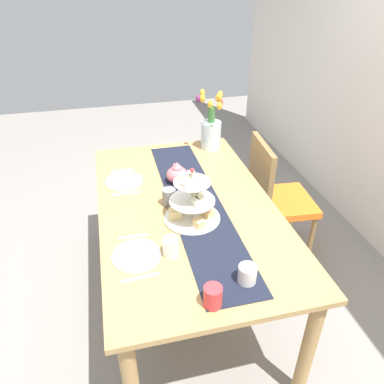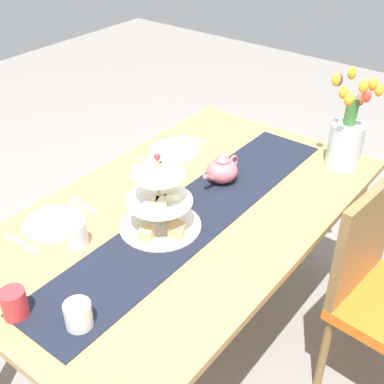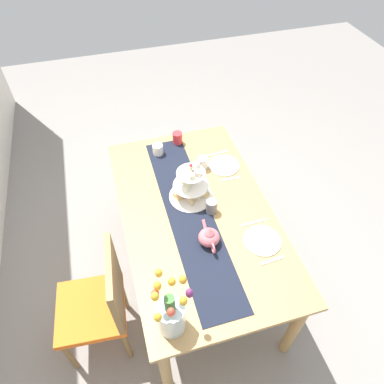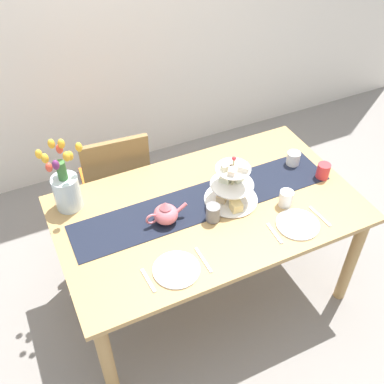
{
  "view_description": "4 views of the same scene",
  "coord_description": "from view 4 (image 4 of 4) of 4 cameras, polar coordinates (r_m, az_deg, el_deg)",
  "views": [
    {
      "loc": [
        1.68,
        -0.37,
        1.92
      ],
      "look_at": [
        -0.07,
        0.05,
        0.78
      ],
      "focal_mm": 34.48,
      "sensor_mm": 36.0,
      "label": 1
    },
    {
      "loc": [
        1.24,
        0.99,
        1.89
      ],
      "look_at": [
        -0.09,
        -0.03,
        0.77
      ],
      "focal_mm": 47.5,
      "sensor_mm": 36.0,
      "label": 2
    },
    {
      "loc": [
        -1.39,
        0.44,
        2.54
      ],
      "look_at": [
        0.08,
        0.01,
        0.86
      ],
      "focal_mm": 32.63,
      "sensor_mm": 36.0,
      "label": 3
    },
    {
      "loc": [
        -0.85,
        -1.59,
        2.51
      ],
      "look_at": [
        -0.08,
        0.05,
        0.86
      ],
      "focal_mm": 42.73,
      "sensor_mm": 36.0,
      "label": 4
    }
  ],
  "objects": [
    {
      "name": "dinner_plate_left",
      "position": [
        2.22,
        -1.96,
        -9.67
      ],
      "size": [
        0.23,
        0.23,
        0.01
      ],
      "primitive_type": "cylinder",
      "color": "white",
      "rests_on": "dining_table"
    },
    {
      "name": "ground_plane",
      "position": [
        3.09,
        1.74,
        -11.95
      ],
      "size": [
        8.0,
        8.0,
        0.0
      ],
      "primitive_type": "plane",
      "color": "gray"
    },
    {
      "name": "mug_orange",
      "position": [
        2.79,
        16.05,
        2.54
      ],
      "size": [
        0.08,
        0.08,
        0.09
      ],
      "primitive_type": "cylinder",
      "color": "red",
      "rests_on": "dining_table"
    },
    {
      "name": "mug_grey",
      "position": [
        2.42,
        2.63,
        -2.61
      ],
      "size": [
        0.08,
        0.08,
        0.09
      ],
      "primitive_type": "cylinder",
      "color": "slate",
      "rests_on": "table_runner"
    },
    {
      "name": "mug_white_text",
      "position": [
        2.55,
        11.64,
        -0.79
      ],
      "size": [
        0.08,
        0.08,
        0.09
      ],
      "primitive_type": "cylinder",
      "color": "white",
      "rests_on": "dining_table"
    },
    {
      "name": "dinner_plate_right",
      "position": [
        2.48,
        13.05,
        -3.96
      ],
      "size": [
        0.23,
        0.23,
        0.01
      ],
      "primitive_type": "cylinder",
      "color": "white",
      "rests_on": "dining_table"
    },
    {
      "name": "dining_table",
      "position": [
        2.59,
        2.03,
        -3.5
      ],
      "size": [
        1.66,
        0.97,
        0.75
      ],
      "color": "tan",
      "rests_on": "ground_plane"
    },
    {
      "name": "table_runner",
      "position": [
        2.55,
        1.56,
        -1.16
      ],
      "size": [
        1.51,
        0.29,
        0.0
      ],
      "primitive_type": "cube",
      "color": "black",
      "rests_on": "dining_table"
    },
    {
      "name": "knife_right",
      "position": [
        2.56,
        15.68,
        -2.94
      ],
      "size": [
        0.03,
        0.17,
        0.01
      ],
      "primitive_type": "cube",
      "rotation": [
        0.0,
        0.0,
        0.07
      ],
      "color": "silver",
      "rests_on": "dining_table"
    },
    {
      "name": "knife_left",
      "position": [
        2.26,
        1.43,
        -8.47
      ],
      "size": [
        0.02,
        0.17,
        0.01
      ],
      "primitive_type": "cube",
      "rotation": [
        0.0,
        0.0,
        0.02
      ],
      "color": "silver",
      "rests_on": "dining_table"
    },
    {
      "name": "teapot",
      "position": [
        2.4,
        -3.31,
        -2.72
      ],
      "size": [
        0.24,
        0.13,
        0.14
      ],
      "color": "#D66B75",
      "rests_on": "table_runner"
    },
    {
      "name": "tulip_vase",
      "position": [
        2.52,
        -15.51,
        0.7
      ],
      "size": [
        0.23,
        0.19,
        0.42
      ],
      "color": "silver",
      "rests_on": "dining_table"
    },
    {
      "name": "fork_right",
      "position": [
        2.42,
        10.25,
        -5.1
      ],
      "size": [
        0.02,
        0.15,
        0.01
      ],
      "primitive_type": "cube",
      "rotation": [
        0.0,
        0.0,
        -0.06
      ],
      "color": "silver",
      "rests_on": "dining_table"
    },
    {
      "name": "chair_left",
      "position": [
        3.1,
        -9.47,
        1.35
      ],
      "size": [
        0.45,
        0.45,
        0.91
      ],
      "color": "olive",
      "rests_on": "ground_plane"
    },
    {
      "name": "fork_left",
      "position": [
        2.2,
        -5.49,
        -10.94
      ],
      "size": [
        0.02,
        0.15,
        0.01
      ],
      "primitive_type": "cube",
      "rotation": [
        0.0,
        0.0,
        0.06
      ],
      "color": "silver",
      "rests_on": "dining_table"
    },
    {
      "name": "tiered_cake_stand",
      "position": [
        2.51,
        5.01,
        0.56
      ],
      "size": [
        0.3,
        0.3,
        0.3
      ],
      "color": "beige",
      "rests_on": "table_runner"
    },
    {
      "name": "room_wall_rear",
      "position": [
        3.51,
        -10.36,
        21.54
      ],
      "size": [
        6.0,
        0.08,
        2.6
      ],
      "primitive_type": "cube",
      "color": "silver",
      "rests_on": "ground_plane"
    },
    {
      "name": "cream_jug",
      "position": [
        2.85,
        12.52,
        4.1
      ],
      "size": [
        0.08,
        0.08,
        0.08
      ],
      "primitive_type": "cylinder",
      "color": "white",
      "rests_on": "dining_table"
    }
  ]
}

